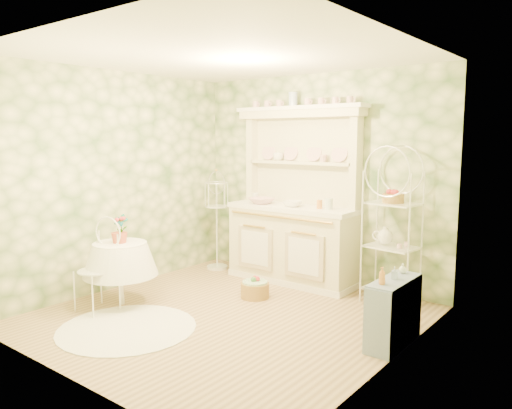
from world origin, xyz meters
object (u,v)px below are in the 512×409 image
Objects in this scene: side_shelf at (393,314)px; birdcage_stand at (217,218)px; round_table at (121,270)px; floor_basket at (255,287)px; bakers_rack at (392,227)px; cafe_chair at (96,274)px; kitchen_dresser at (292,195)px.

birdcage_stand is at bearing 160.68° from side_shelf.
round_table is 2.09× the size of floor_basket.
side_shelf reaches higher than floor_basket.
bakers_rack is 3.12m from round_table.
bakers_rack is at bearing 31.99° from floor_basket.
cafe_chair is at bearing -85.41° from birdcage_stand.
kitchen_dresser is 1.30× the size of bakers_rack.
kitchen_dresser reaches higher than bakers_rack.
bakers_rack is 2.15× the size of cafe_chair.
round_table is (-1.01, -1.96, -0.74)m from kitchen_dresser.
kitchen_dresser reaches higher than birdcage_stand.
kitchen_dresser reaches higher than side_shelf.
side_shelf is (1.87, -1.12, -0.85)m from kitchen_dresser.
round_table is at bearing 72.87° from cafe_chair.
kitchen_dresser is at bearing -173.11° from bakers_rack.
floor_basket is at bearing 40.72° from cafe_chair.
floor_basket is at bearing 46.79° from round_table.
kitchen_dresser is at bearing 6.22° from birdcage_stand.
kitchen_dresser is 2.59m from cafe_chair.
kitchen_dresser is at bearing 62.65° from round_table.
round_table is (-2.89, -0.84, 0.11)m from side_shelf.
cafe_chair is at bearing -160.20° from side_shelf.
round_table is at bearing -165.35° from side_shelf.
side_shelf is at bearing 9.31° from cafe_chair.
bakers_rack is at bearing 31.02° from cafe_chair.
side_shelf is 0.84× the size of round_table.
kitchen_dresser is at bearing 53.24° from cafe_chair.
kitchen_dresser is 2.33m from round_table.
floor_basket is at bearing -29.39° from birdcage_stand.
side_shelf is 3.27m from birdcage_stand.
round_table is at bearing -83.83° from birdcage_stand.
cafe_chair is at bearing -95.08° from round_table.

